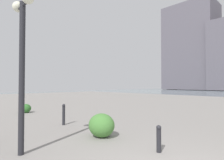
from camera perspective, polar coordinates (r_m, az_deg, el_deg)
name	(u,v)px	position (r m, az deg, el deg)	size (l,w,h in m)	color
building_annex	(191,48)	(72.70, 23.25, 9.11)	(16.82, 12.16, 29.68)	#5B5660
lamppost	(22,49)	(5.17, -26.10, 8.70)	(0.98, 0.28, 3.93)	#232328
bollard_near	(159,138)	(5.07, 14.31, -17.04)	(0.13, 0.13, 0.69)	#232328
bollard_mid	(64,114)	(8.28, -14.75, -10.15)	(0.13, 0.13, 0.90)	#232328
shrub_low	(102,125)	(6.25, -3.26, -13.82)	(0.91, 0.82, 0.77)	#477F38
shrub_round	(26,108)	(12.54, -25.09, -7.97)	(0.63, 0.57, 0.53)	#2D6628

